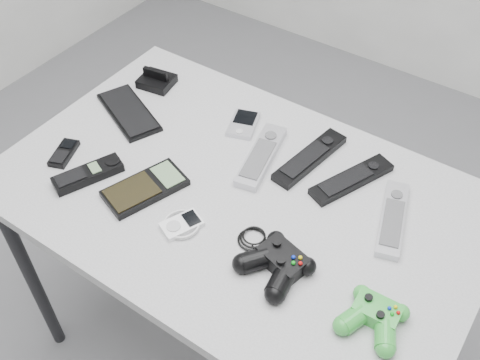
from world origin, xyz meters
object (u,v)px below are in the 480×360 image
Objects in this scene: pda at (243,124)px; mobile_phone at (64,153)px; controller_black at (278,262)px; remote_black_b at (352,179)px; controller_green at (374,316)px; remote_silver_a at (261,155)px; remote_black_a at (310,157)px; mp3_player at (182,224)px; pda_keyboard at (129,112)px; remote_silver_b at (393,218)px; calculator at (145,188)px; desk at (239,211)px; cordless_handset at (88,174)px.

pda and mobile_phone have the same top height.
remote_black_b is at bearing 101.38° from controller_black.
pda is 0.46m from mobile_phone.
remote_silver_a is at bearing 146.30° from controller_green.
remote_silver_a is 0.12m from remote_black_a.
remote_black_b reaches higher than mp3_player.
pda is (0.28, 0.13, 0.00)m from pda_keyboard.
remote_silver_a is at bearing 162.49° from remote_silver_b.
pda_keyboard is 1.18× the size of calculator.
mp3_player is (-0.25, -0.33, -0.00)m from remote_black_b.
mobile_phone is 0.24m from calculator.
desk is 6.80× the size of cordless_handset.
pda_keyboard is at bearing 171.76° from mp3_player.
cordless_handset is at bearing -32.29° from mobile_phone.
desk is 5.10× the size of remote_black_b.
pda_keyboard is 2.35× the size of mobile_phone.
mobile_phone is 1.09× the size of mp3_player.
calculator is 0.37m from controller_black.
controller_green is (0.52, -0.33, 0.01)m from pda.
cordless_handset reaches higher than remote_silver_b.
remote_silver_a is at bearing -55.13° from pda.
controller_black is at bearing -19.93° from mobile_phone.
desk is 0.24m from controller_black.
pda is 0.41m from cordless_handset.
cordless_handset is at bearing -162.53° from controller_black.
controller_black reaches higher than pda.
remote_black_a is 1.06× the size of remote_silver_b.
controller_black is at bearing 5.23° from pda_keyboard.
controller_green is at bearing 9.97° from pda_keyboard.
desk is 8.58× the size of controller_green.
pda is 0.62m from controller_green.
remote_silver_a reaches higher than remote_black_b.
pda is (-0.12, 0.20, 0.07)m from desk.
remote_black_a is 0.40m from calculator.
controller_black is (-0.14, -0.25, 0.01)m from remote_silver_b.
mp3_player reaches higher than pda_keyboard.
cordless_handset is (-0.20, -0.36, 0.00)m from pda.
cordless_handset is 0.72m from controller_green.
controller_green is at bearing -18.23° from desk.
controller_black reaches higher than remote_black_b.
mobile_phone is at bearing -71.94° from pda_keyboard.
calculator is at bearing -136.88° from remote_silver_a.
remote_black_b is 2.32× the size of mobile_phone.
remote_silver_a is (-0.02, 0.12, 0.08)m from desk.
cordless_handset reaches higher than pda_keyboard.
cordless_handset is 0.70× the size of controller_black.
remote_silver_b is 0.80m from mobile_phone.
remote_black_b is 2.52× the size of mp3_player.
controller_black is (0.19, -0.13, 0.09)m from desk.
mp3_player is (-0.03, -0.28, -0.00)m from remote_silver_a.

